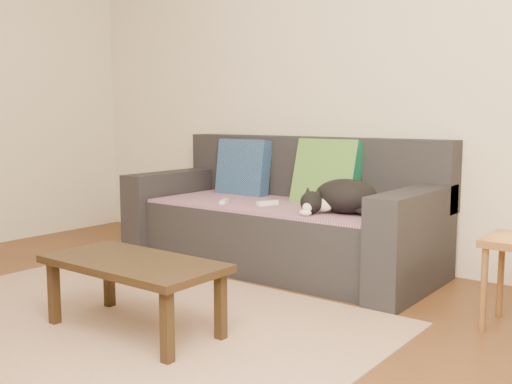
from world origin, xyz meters
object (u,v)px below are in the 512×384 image
(sofa, at_px, (283,221))
(wii_remote_b, at_px, (268,203))
(coffee_table, at_px, (134,269))
(wii_remote_a, at_px, (224,201))
(cat, at_px, (343,197))

(sofa, bearing_deg, wii_remote_b, -89.60)
(sofa, xyz_separation_m, coffee_table, (0.17, -1.47, -0.00))
(wii_remote_b, bearing_deg, coffee_table, -148.71)
(coffee_table, bearing_deg, wii_remote_a, 110.29)
(wii_remote_a, bearing_deg, cat, -109.24)
(cat, xyz_separation_m, coffee_table, (-0.38, -1.29, -0.23))
(wii_remote_a, bearing_deg, wii_remote_b, -94.03)
(wii_remote_b, distance_m, coffee_table, 1.31)
(coffee_table, bearing_deg, sofa, 96.44)
(sofa, height_order, wii_remote_a, sofa)
(sofa, distance_m, wii_remote_b, 0.23)
(cat, xyz_separation_m, wii_remote_b, (-0.55, -0.01, -0.08))
(cat, relative_size, coffee_table, 0.54)
(wii_remote_a, bearing_deg, sofa, -69.40)
(cat, distance_m, wii_remote_a, 0.83)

